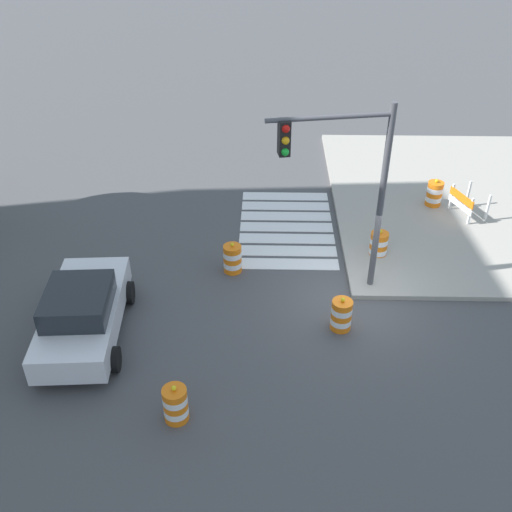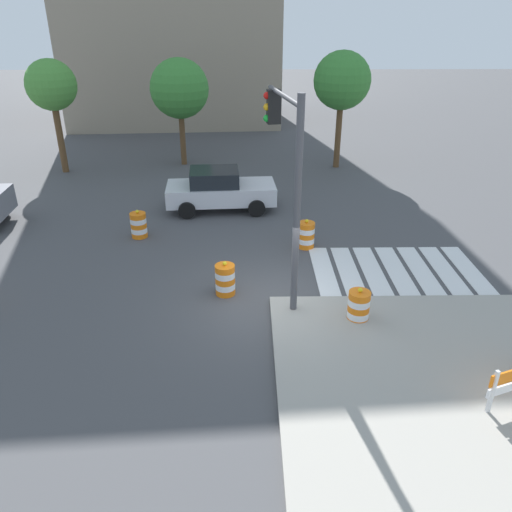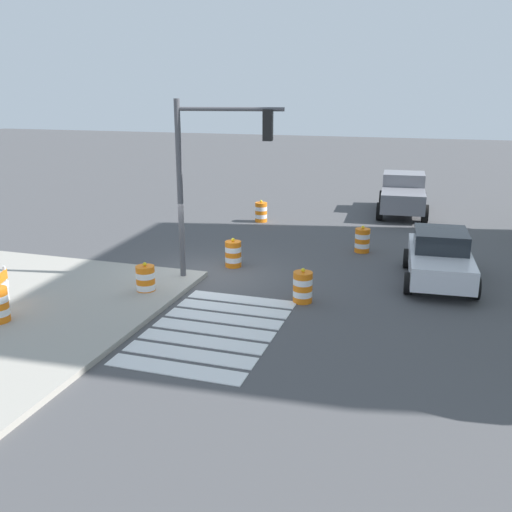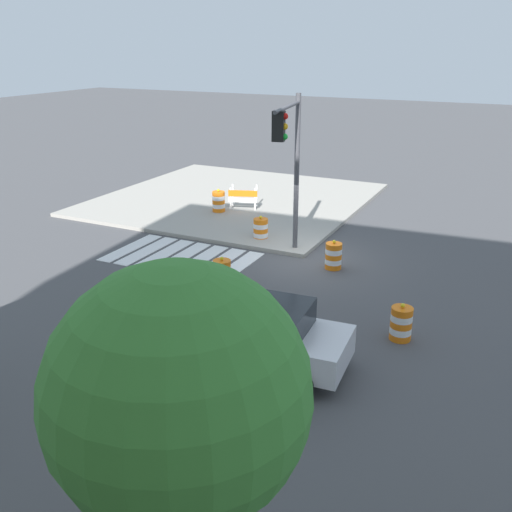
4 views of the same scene
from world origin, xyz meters
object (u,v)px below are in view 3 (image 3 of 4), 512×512
Objects in this scene: pickup_truck at (403,193)px; traffic_light_pole at (216,158)px; traffic_barrel_median_near at (261,212)px; sports_car at (440,257)px; traffic_barrel_near_corner at (146,281)px; traffic_barrel_far_curb at (303,287)px; traffic_barrel_crosswalk_end at (233,254)px; traffic_barrel_median_far at (362,240)px.

traffic_light_pole is (12.67, -4.92, 2.94)m from pickup_truck.
traffic_barrel_median_near is at bearing -56.35° from pickup_truck.
traffic_barrel_near_corner is at bearing -64.58° from sports_car.
sports_car reaches higher than traffic_barrel_near_corner.
pickup_truck is (-10.56, -1.79, 0.16)m from sports_car.
traffic_barrel_near_corner is at bearing -24.15° from pickup_truck.
sports_car is 10.71m from pickup_truck.
sports_car is at bearing 129.76° from traffic_barrel_far_curb.
traffic_barrel_crosswalk_end is 0.19× the size of traffic_light_pole.
traffic_light_pole is at bearing 7.95° from traffic_barrel_median_near.
traffic_barrel_near_corner and traffic_barrel_far_curb have the same top height.
traffic_barrel_crosswalk_end is 1.00× the size of traffic_barrel_median_far.
traffic_barrel_crosswalk_end is at bearing -51.38° from traffic_barrel_median_far.
traffic_barrel_median_far is at bearing 140.81° from traffic_light_pole.
sports_car is 7.69m from traffic_light_pole.
pickup_truck is 12.12m from traffic_barrel_crosswalk_end.
traffic_barrel_crosswalk_end is 3.82m from traffic_light_pole.
traffic_barrel_median_near is at bearing -129.34° from sports_car.
traffic_barrel_near_corner and traffic_barrel_median_near have the same top height.
pickup_truck is 0.96× the size of traffic_light_pole.
traffic_barrel_median_far is at bearing 128.62° from traffic_barrel_crosswalk_end.
traffic_barrel_median_far is 7.14m from traffic_light_pole.
pickup_truck is at bearing 158.79° from traffic_light_pole.
pickup_truck is 7.37m from traffic_barrel_median_near.
pickup_truck is 5.16× the size of traffic_barrel_median_far.
traffic_barrel_far_curb is (3.09, -3.71, -0.36)m from sports_car.
pickup_truck is at bearing -170.36° from sports_car.
traffic_barrel_near_corner is at bearing -23.65° from traffic_barrel_crosswalk_end.
traffic_barrel_crosswalk_end is (-3.46, 1.52, 0.00)m from traffic_barrel_near_corner.
traffic_light_pole is (2.11, -6.71, 3.10)m from sports_car.
sports_car is at bearing 94.05° from traffic_barrel_crosswalk_end.
traffic_light_pole is (-0.98, -3.00, 3.46)m from traffic_barrel_far_curb.
traffic_light_pole reaches higher than sports_car.
pickup_truck is at bearing 172.94° from traffic_barrel_median_far.
traffic_light_pole is at bearing 2.38° from traffic_barrel_crosswalk_end.
traffic_barrel_median_far is 0.19× the size of traffic_light_pole.
traffic_barrel_crosswalk_end is 4.02m from traffic_barrel_far_curb.
pickup_truck is 5.16× the size of traffic_barrel_far_curb.
sports_car is at bearing 115.42° from traffic_barrel_near_corner.
traffic_light_pole is at bearing -21.21° from pickup_truck.
traffic_barrel_near_corner is at bearing -79.45° from traffic_barrel_far_curb.
traffic_barrel_far_curb is (-0.85, 4.58, 0.00)m from traffic_barrel_near_corner.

